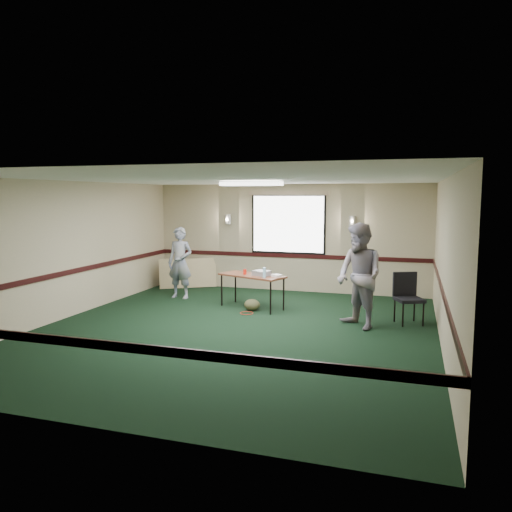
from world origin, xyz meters
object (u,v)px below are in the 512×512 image
(folding_table, at_px, (252,277))
(conference_chair, at_px, (407,294))
(person_right, at_px, (359,276))
(projector, at_px, (262,273))
(person_left, at_px, (180,263))

(folding_table, height_order, conference_chair, conference_chair)
(person_right, bearing_deg, projector, -156.45)
(person_left, height_order, person_right, person_right)
(folding_table, height_order, projector, projector)
(conference_chair, distance_m, person_left, 5.22)
(folding_table, bearing_deg, person_left, -174.22)
(conference_chair, bearing_deg, person_left, 146.78)
(person_left, relative_size, person_right, 0.87)
(conference_chair, height_order, person_left, person_left)
(folding_table, distance_m, conference_chair, 3.21)
(folding_table, bearing_deg, projector, 7.15)
(folding_table, relative_size, person_left, 0.93)
(conference_chair, relative_size, person_left, 0.57)
(folding_table, relative_size, projector, 4.78)
(projector, distance_m, person_left, 2.25)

